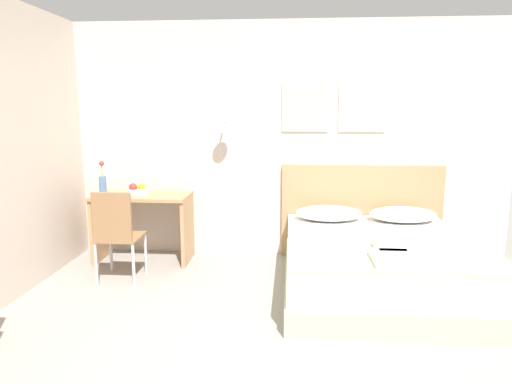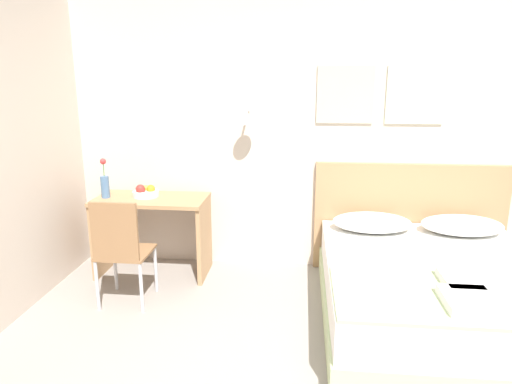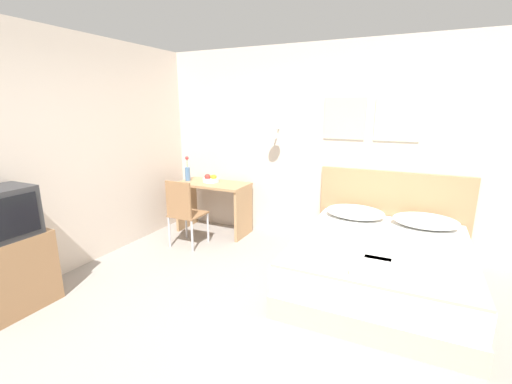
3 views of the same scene
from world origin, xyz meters
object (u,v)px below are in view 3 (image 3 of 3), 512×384
Objects in this scene: television at (2,213)px; pillow_left at (355,212)px; flower_vase at (188,172)px; tv_stand at (14,273)px; folded_towel_near_foot at (383,256)px; headboard at (391,213)px; desk_chair at (183,209)px; throw_blanket at (375,265)px; bed at (380,266)px; desk at (214,199)px; fruit_bowl at (211,179)px; pillow_right at (426,221)px; folded_towel_mid_bed at (371,267)px.

pillow_left is at bearing 44.03° from television.
television is (-0.16, -2.49, 0.05)m from flower_vase.
tv_stand is (-0.16, -2.49, -0.54)m from flower_vase.
tv_stand is at bearing -155.55° from folded_towel_near_foot.
headboard is 4.16m from tv_stand.
folded_towel_near_foot is at bearing -10.19° from desk_chair.
bed is at bearing 90.00° from throw_blanket.
desk is at bearing 164.08° from bed.
fruit_bowl is at bearing 78.60° from tv_stand.
pillow_left is at bearing 107.09° from throw_blanket.
desk_chair is 3.76× the size of fruit_bowl.
headboard is 5.14× the size of folded_towel_near_foot.
folded_towel_near_foot is 0.34× the size of desk.
pillow_right is 2.07× the size of folded_towel_mid_bed.
bed is 5.26× the size of flower_vase.
tv_stand is (-0.52, -2.57, -0.45)m from fruit_bowl.
folded_towel_mid_bed reaches higher than bed.
television is at bearing -93.57° from flower_vase.
bed is 2.77× the size of tv_stand.
flower_vase reaches higher than tv_stand.
desk reaches higher than bed.
bed is at bearing 31.17° from tv_stand.
pillow_right is (0.39, 0.71, 0.33)m from bed.
folded_towel_mid_bed is (-0.41, -1.42, -0.02)m from pillow_right.
pillow_right is 2.02× the size of folded_towel_near_foot.
throw_blanket is (0.39, -1.28, -0.07)m from pillow_left.
television reaches higher than pillow_right.
folded_towel_near_foot is (0.05, -0.43, 0.31)m from bed.
pillow_left is (-0.39, 0.71, 0.33)m from bed.
television is (-3.07, -1.40, 0.38)m from folded_towel_near_foot.
television reaches higher than desk_chair.
desk is at bearing 86.37° from desk_chair.
headboard reaches higher than throw_blanket.
bed is 1.09× the size of headboard.
bed is 1.21× the size of throw_blanket.
desk_chair is at bearing 179.49° from bed.
throw_blanket is 6.68× the size of fruit_bowl.
fruit_bowl is at bearing 91.56° from desk_chair.
throw_blanket is at bearing -90.00° from headboard.
folded_towel_mid_bed is 2.89m from fruit_bowl.
fruit_bowl is (-2.49, 1.44, 0.25)m from folded_towel_mid_bed.
flower_vase is at bearing 86.36° from tv_stand.
pillow_left is 1.34m from throw_blanket.
fruit_bowl is 0.65× the size of flower_vase.
headboard is 2.55× the size of pillow_right.
pillow_right is 3.28m from flower_vase.
desk reaches higher than folded_towel_near_foot.
pillow_right is 4.27m from television.
pillow_right is at bearing 72.91° from throw_blanket.
throw_blanket is 2.56m from desk_chair.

